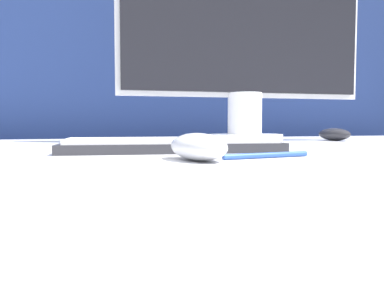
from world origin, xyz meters
name	(u,v)px	position (x,y,z in m)	size (l,w,h in m)	color
partition_panel	(125,136)	(0.00, 0.71, 0.70)	(5.00, 0.03, 1.41)	navy
computer_mouse_near	(198,147)	(0.04, -0.15, 0.72)	(0.09, 0.12, 0.04)	silver
keyboard	(173,145)	(0.03, 0.01, 0.71)	(0.39, 0.14, 0.02)	#28282D
monitor	(245,49)	(0.28, 0.28, 0.94)	(0.66, 0.20, 0.45)	white
computer_mouse_far	(334,134)	(0.55, 0.28, 0.72)	(0.08, 0.11, 0.04)	#232328
pen	(267,155)	(0.14, -0.14, 0.71)	(0.14, 0.03, 0.01)	#284C9E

